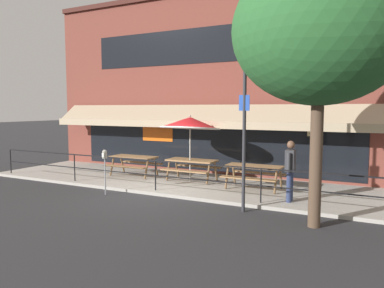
{
  "coord_description": "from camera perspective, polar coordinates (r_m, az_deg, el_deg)",
  "views": [
    {
      "loc": [
        6.4,
        -9.6,
        2.71
      ],
      "look_at": [
        0.64,
        1.6,
        1.5
      ],
      "focal_mm": 35.0,
      "sensor_mm": 36.0,
      "label": 1
    }
  ],
  "objects": [
    {
      "name": "parking_meter_near",
      "position": [
        11.97,
        -13.16,
        -2.15
      ],
      "size": [
        0.15,
        0.16,
        1.42
      ],
      "color": "gray",
      "rests_on": "ground"
    },
    {
      "name": "patio_umbrella_centre",
      "position": [
        13.22,
        -0.3,
        3.19
      ],
      "size": [
        2.14,
        2.14,
        2.39
      ],
      "color": "#B7B2A8",
      "rests_on": "patio_deck"
    },
    {
      "name": "ground_plane",
      "position": [
        11.85,
        -6.36,
        -7.76
      ],
      "size": [
        120.0,
        120.0,
        0.0
      ],
      "primitive_type": "plane",
      "color": "#2D2D30"
    },
    {
      "name": "pedestrian_walking",
      "position": [
        10.78,
        14.75,
        -3.51
      ],
      "size": [
        0.25,
        0.62,
        1.71
      ],
      "color": "navy",
      "rests_on": "patio_deck"
    },
    {
      "name": "patio_railing",
      "position": [
        11.94,
        -5.6,
        -3.74
      ],
      "size": [
        13.84,
        0.04,
        0.97
      ],
      "color": "black",
      "rests_on": "patio_deck"
    },
    {
      "name": "street_sign_pole",
      "position": [
        9.71,
        7.95,
        1.43
      ],
      "size": [
        0.28,
        0.09,
        3.95
      ],
      "color": "#2D2D33",
      "rests_on": "ground"
    },
    {
      "name": "restaurant_building",
      "position": [
        15.27,
        2.4,
        9.11
      ],
      "size": [
        15.0,
        1.6,
        7.41
      ],
      "color": "brown",
      "rests_on": "ground"
    },
    {
      "name": "patio_deck",
      "position": [
        13.51,
        -1.64,
        -5.87
      ],
      "size": [
        15.0,
        4.0,
        0.1
      ],
      "primitive_type": "cube",
      "color": "#ADA89E",
      "rests_on": "ground"
    },
    {
      "name": "picnic_table_left",
      "position": [
        14.59,
        -8.87,
        -2.47
      ],
      "size": [
        1.8,
        1.42,
        0.76
      ],
      "color": "#997047",
      "rests_on": "patio_deck"
    },
    {
      "name": "picnic_table_centre",
      "position": [
        13.48,
        -0.03,
        -3.06
      ],
      "size": [
        1.8,
        1.42,
        0.76
      ],
      "color": "#997047",
      "rests_on": "patio_deck"
    },
    {
      "name": "picnic_table_right",
      "position": [
        12.25,
        9.39,
        -4.0
      ],
      "size": [
        1.8,
        1.42,
        0.76
      ],
      "color": "#997047",
      "rests_on": "patio_deck"
    },
    {
      "name": "street_tree_curbside",
      "position": [
        8.92,
        19.64,
        17.6
      ],
      "size": [
        3.9,
        3.51,
        6.66
      ],
      "color": "brown",
      "rests_on": "ground"
    }
  ]
}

